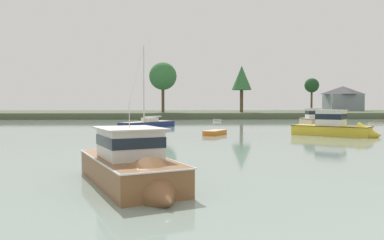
{
  "coord_description": "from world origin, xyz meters",
  "views": [
    {
      "loc": [
        -8.09,
        -7.06,
        3.06
      ],
      "look_at": [
        -6.29,
        35.11,
        1.36
      ],
      "focal_mm": 34.73,
      "sensor_mm": 36.0,
      "label": 1
    }
  ],
  "objects_px": {
    "sailboat_navy": "(148,126)",
    "dinghy_orange": "(215,133)",
    "cruiser_sand": "(314,122)",
    "cruiser_yellow": "(339,130)",
    "cruiser_wood": "(134,174)",
    "dinghy_cream": "(376,123)",
    "dinghy_white": "(217,121)"
  },
  "relations": [
    {
      "from": "sailboat_navy",
      "to": "dinghy_orange",
      "type": "relative_size",
      "value": 3.18
    },
    {
      "from": "cruiser_sand",
      "to": "cruiser_yellow",
      "type": "relative_size",
      "value": 1.03
    },
    {
      "from": "dinghy_orange",
      "to": "cruiser_wood",
      "type": "bearing_deg",
      "value": -102.93
    },
    {
      "from": "sailboat_navy",
      "to": "dinghy_orange",
      "type": "xyz_separation_m",
      "value": [
        7.91,
        -13.04,
        -0.09
      ]
    },
    {
      "from": "dinghy_cream",
      "to": "dinghy_white",
      "type": "height_order",
      "value": "dinghy_white"
    },
    {
      "from": "cruiser_yellow",
      "to": "dinghy_white",
      "type": "bearing_deg",
      "value": 104.56
    },
    {
      "from": "cruiser_sand",
      "to": "dinghy_white",
      "type": "distance_m",
      "value": 20.96
    },
    {
      "from": "cruiser_wood",
      "to": "cruiser_yellow",
      "type": "height_order",
      "value": "cruiser_yellow"
    },
    {
      "from": "sailboat_navy",
      "to": "dinghy_white",
      "type": "distance_m",
      "value": 21.5
    },
    {
      "from": "cruiser_yellow",
      "to": "cruiser_wood",
      "type": "bearing_deg",
      "value": -128.42
    },
    {
      "from": "dinghy_white",
      "to": "cruiser_yellow",
      "type": "bearing_deg",
      "value": -75.44
    },
    {
      "from": "dinghy_orange",
      "to": "cruiser_sand",
      "type": "bearing_deg",
      "value": 41.69
    },
    {
      "from": "cruiser_wood",
      "to": "dinghy_cream",
      "type": "bearing_deg",
      "value": 53.21
    },
    {
      "from": "cruiser_yellow",
      "to": "dinghy_orange",
      "type": "height_order",
      "value": "cruiser_yellow"
    },
    {
      "from": "sailboat_navy",
      "to": "cruiser_sand",
      "type": "relative_size",
      "value": 1.39
    },
    {
      "from": "sailboat_navy",
      "to": "dinghy_cream",
      "type": "height_order",
      "value": "sailboat_navy"
    },
    {
      "from": "dinghy_white",
      "to": "dinghy_orange",
      "type": "height_order",
      "value": "dinghy_orange"
    },
    {
      "from": "cruiser_sand",
      "to": "dinghy_orange",
      "type": "height_order",
      "value": "cruiser_sand"
    },
    {
      "from": "cruiser_sand",
      "to": "dinghy_orange",
      "type": "bearing_deg",
      "value": -138.31
    },
    {
      "from": "cruiser_sand",
      "to": "dinghy_white",
      "type": "xyz_separation_m",
      "value": [
        -12.04,
        17.15,
        -0.44
      ]
    },
    {
      "from": "cruiser_sand",
      "to": "dinghy_cream",
      "type": "xyz_separation_m",
      "value": [
        13.63,
        8.45,
        -0.45
      ]
    },
    {
      "from": "cruiser_sand",
      "to": "dinghy_orange",
      "type": "xyz_separation_m",
      "value": [
        -15.72,
        -14.0,
        -0.41
      ]
    },
    {
      "from": "dinghy_cream",
      "to": "cruiser_yellow",
      "type": "relative_size",
      "value": 0.37
    },
    {
      "from": "dinghy_cream",
      "to": "cruiser_yellow",
      "type": "bearing_deg",
      "value": -125.22
    },
    {
      "from": "dinghy_white",
      "to": "cruiser_yellow",
      "type": "relative_size",
      "value": 0.43
    },
    {
      "from": "cruiser_yellow",
      "to": "dinghy_orange",
      "type": "xyz_separation_m",
      "value": [
        -12.24,
        1.79,
        -0.42
      ]
    },
    {
      "from": "cruiser_sand",
      "to": "dinghy_cream",
      "type": "height_order",
      "value": "cruiser_sand"
    },
    {
      "from": "cruiser_wood",
      "to": "dinghy_white",
      "type": "bearing_deg",
      "value": 80.52
    },
    {
      "from": "cruiser_sand",
      "to": "dinghy_orange",
      "type": "distance_m",
      "value": 21.05
    },
    {
      "from": "sailboat_navy",
      "to": "cruiser_sand",
      "type": "xyz_separation_m",
      "value": [
        23.63,
        0.96,
        0.33
      ]
    },
    {
      "from": "cruiser_wood",
      "to": "dinghy_orange",
      "type": "height_order",
      "value": "cruiser_wood"
    },
    {
      "from": "sailboat_navy",
      "to": "dinghy_orange",
      "type": "distance_m",
      "value": 15.25
    }
  ]
}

